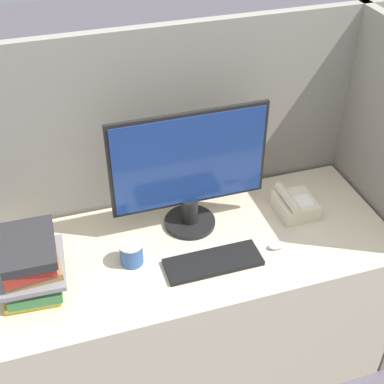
{
  "coord_description": "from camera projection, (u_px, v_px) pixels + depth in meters",
  "views": [
    {
      "loc": [
        -0.46,
        -1.15,
        2.2
      ],
      "look_at": [
        0.02,
        0.36,
        0.99
      ],
      "focal_mm": 50.0,
      "sensor_mm": 36.0,
      "label": 1
    }
  ],
  "objects": [
    {
      "name": "keyboard",
      "position": [
        213.0,
        262.0,
        2.03
      ],
      "size": [
        0.37,
        0.13,
        0.02
      ],
      "color": "black",
      "rests_on": "desk"
    },
    {
      "name": "book_stack",
      "position": [
        31.0,
        265.0,
        1.89
      ],
      "size": [
        0.25,
        0.3,
        0.21
      ],
      "color": "gold",
      "rests_on": "desk"
    },
    {
      "name": "cubicle_panel_right",
      "position": [
        374.0,
        200.0,
        2.34
      ],
      "size": [
        0.04,
        0.72,
        1.51
      ],
      "color": "gray",
      "rests_on": "ground_plane"
    },
    {
      "name": "desk_telephone",
      "position": [
        294.0,
        205.0,
        2.25
      ],
      "size": [
        0.15,
        0.18,
        0.11
      ],
      "color": "beige",
      "rests_on": "desk"
    },
    {
      "name": "cubicle_panel_rear",
      "position": [
        165.0,
        191.0,
        2.39
      ],
      "size": [
        2.04,
        0.04,
        1.51
      ],
      "color": "gray",
      "rests_on": "ground_plane"
    },
    {
      "name": "mouse",
      "position": [
        277.0,
        246.0,
        2.1
      ],
      "size": [
        0.07,
        0.04,
        0.02
      ],
      "color": "silver",
      "rests_on": "desk"
    },
    {
      "name": "monitor",
      "position": [
        189.0,
        172.0,
        2.06
      ],
      "size": [
        0.62,
        0.21,
        0.52
      ],
      "color": "black",
      "rests_on": "desk"
    },
    {
      "name": "desk",
      "position": [
        190.0,
        308.0,
        2.34
      ],
      "size": [
        1.64,
        0.66,
        0.75
      ],
      "color": "beige",
      "rests_on": "ground_plane"
    },
    {
      "name": "coffee_cup",
      "position": [
        131.0,
        253.0,
        2.01
      ],
      "size": [
        0.09,
        0.09,
        0.1
      ],
      "color": "#335999",
      "rests_on": "desk"
    }
  ]
}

